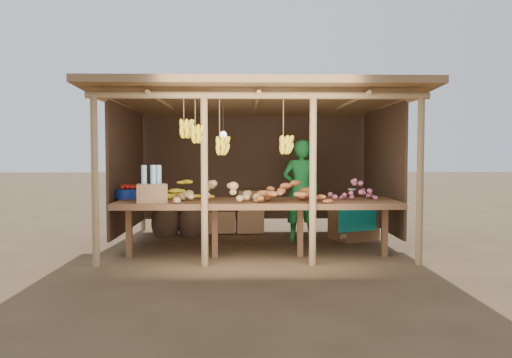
{
  "coord_description": "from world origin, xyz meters",
  "views": [
    {
      "loc": [
        -0.19,
        -7.91,
        1.46
      ],
      "look_at": [
        0.0,
        0.0,
        1.05
      ],
      "focal_mm": 35.0,
      "sensor_mm": 36.0,
      "label": 1
    }
  ],
  "objects": [
    {
      "name": "ground",
      "position": [
        0.0,
        0.0,
        0.0
      ],
      "size": [
        60.0,
        60.0,
        0.0
      ],
      "primitive_type": "plane",
      "color": "brown",
      "rests_on": "ground"
    },
    {
      "name": "tarp_crate",
      "position": [
        1.66,
        0.41,
        0.36
      ],
      "size": [
        0.93,
        0.88,
        0.88
      ],
      "color": "brown",
      "rests_on": "ground"
    },
    {
      "name": "burlap_sacks",
      "position": [
        -1.34,
        0.82,
        0.3
      ],
      "size": [
        0.96,
        0.5,
        0.68
      ],
      "color": "#473021",
      "rests_on": "ground"
    },
    {
      "name": "banana_pile",
      "position": [
        -0.99,
        -0.62,
        0.97
      ],
      "size": [
        0.73,
        0.58,
        0.35
      ],
      "primitive_type": null,
      "rotation": [
        0.0,
        0.0,
        -0.37
      ],
      "color": "yellow",
      "rests_on": "counter"
    },
    {
      "name": "bottle_box",
      "position": [
        -1.42,
        -1.22,
        0.99
      ],
      "size": [
        0.45,
        0.38,
        0.5
      ],
      "color": "olive",
      "rests_on": "counter"
    },
    {
      "name": "carton_stack",
      "position": [
        -0.26,
        1.13,
        0.34
      ],
      "size": [
        1.06,
        0.45,
        0.77
      ],
      "color": "olive",
      "rests_on": "ground"
    },
    {
      "name": "sweet_potato_heap",
      "position": [
        0.46,
        -1.12,
        0.98
      ],
      "size": [
        1.1,
        0.85,
        0.36
      ],
      "primitive_type": null,
      "rotation": [
        0.0,
        0.0,
        0.31
      ],
      "color": "#A3592A",
      "rests_on": "counter"
    },
    {
      "name": "stall_structure",
      "position": [
        -0.03,
        0.03,
        1.92
      ],
      "size": [
        4.7,
        3.5,
        2.43
      ],
      "color": "#A07E52",
      "rests_on": "ground"
    },
    {
      "name": "tomato_basin",
      "position": [
        -1.9,
        -0.58,
        0.88
      ],
      "size": [
        0.38,
        0.38,
        0.2
      ],
      "rotation": [
        0.0,
        0.0,
        -0.38
      ],
      "color": "navy",
      "rests_on": "counter"
    },
    {
      "name": "counter",
      "position": [
        0.0,
        -0.95,
        0.74
      ],
      "size": [
        3.9,
        1.05,
        0.8
      ],
      "color": "brown",
      "rests_on": "ground"
    },
    {
      "name": "onion_heap",
      "position": [
        1.34,
        -0.9,
        0.98
      ],
      "size": [
        0.75,
        0.49,
        0.35
      ],
      "primitive_type": null,
      "rotation": [
        0.0,
        0.0,
        0.09
      ],
      "color": "#C05D76",
      "rests_on": "counter"
    },
    {
      "name": "potato_heap",
      "position": [
        -0.54,
        -1.25,
        0.98
      ],
      "size": [
        1.17,
        0.83,
        0.37
      ],
      "primitive_type": null,
      "rotation": [
        0.0,
        0.0,
        -0.19
      ],
      "color": "#A48354",
      "rests_on": "counter"
    },
    {
      "name": "vendor",
      "position": [
        0.76,
        0.35,
        0.84
      ],
      "size": [
        0.64,
        0.45,
        1.69
      ],
      "primitive_type": "imported",
      "rotation": [
        0.0,
        0.0,
        3.06
      ],
      "color": "#1C7E34",
      "rests_on": "ground"
    }
  ]
}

